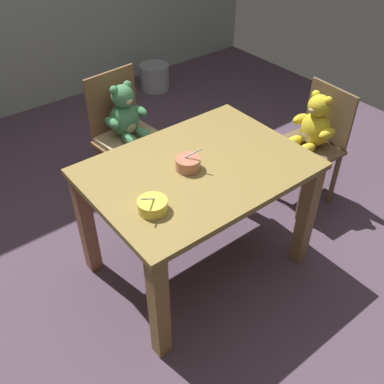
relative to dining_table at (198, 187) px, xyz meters
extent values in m
cube|color=#4E3C4B|center=(0.00, 0.00, -0.61)|extent=(5.20, 5.20, 0.04)
cube|color=olive|center=(0.00, 0.00, 0.12)|extent=(1.14, 0.82, 0.03)
cube|color=olive|center=(-0.52, -0.36, -0.24)|extent=(0.08, 0.08, 0.69)
cube|color=olive|center=(0.52, -0.36, -0.24)|extent=(0.08, 0.08, 0.69)
cube|color=#905B3E|center=(-0.52, 0.36, -0.24)|extent=(0.08, 0.08, 0.69)
cube|color=#905D3C|center=(0.52, 0.36, -0.24)|extent=(0.08, 0.08, 0.69)
cube|color=brown|center=(0.08, 0.80, -0.16)|extent=(0.45, 0.45, 0.02)
cube|color=brown|center=(0.06, 1.00, 0.07)|extent=(0.38, 0.05, 0.45)
cylinder|color=brown|center=(-0.08, 0.61, -0.38)|extent=(0.04, 0.04, 0.41)
cylinder|color=brown|center=(0.27, 0.65, -0.38)|extent=(0.04, 0.04, 0.41)
cylinder|color=brown|center=(-0.11, 0.96, -0.38)|extent=(0.04, 0.04, 0.41)
cylinder|color=brown|center=(0.24, 0.99, -0.38)|extent=(0.04, 0.04, 0.41)
cube|color=tan|center=(0.08, 0.80, -0.14)|extent=(0.41, 0.41, 0.04)
ellipsoid|color=#438552|center=(0.07, 0.87, 0.00)|extent=(0.22, 0.19, 0.23)
ellipsoid|color=#CDC38B|center=(0.08, 0.82, -0.01)|extent=(0.12, 0.07, 0.14)
sphere|color=#438552|center=(0.07, 0.86, 0.17)|extent=(0.15, 0.15, 0.15)
ellipsoid|color=#CDC38B|center=(0.08, 0.81, 0.16)|extent=(0.06, 0.06, 0.04)
sphere|color=#438552|center=(0.02, 0.87, 0.23)|extent=(0.06, 0.06, 0.06)
sphere|color=#438552|center=(0.12, 0.88, 0.23)|extent=(0.06, 0.06, 0.06)
ellipsoid|color=#438552|center=(-0.04, 0.84, 0.03)|extent=(0.08, 0.14, 0.06)
ellipsoid|color=#438552|center=(0.19, 0.86, 0.03)|extent=(0.08, 0.14, 0.06)
ellipsoid|color=#438552|center=(0.03, 0.75, -0.08)|extent=(0.08, 0.16, 0.07)
ellipsoid|color=#438552|center=(0.14, 0.76, -0.08)|extent=(0.08, 0.16, 0.07)
cube|color=brown|center=(0.96, 0.04, -0.16)|extent=(0.40, 0.42, 0.02)
cube|color=brown|center=(1.14, 0.03, 0.04)|extent=(0.04, 0.37, 0.39)
cylinder|color=brown|center=(0.81, 0.22, -0.38)|extent=(0.04, 0.04, 0.41)
cylinder|color=brown|center=(0.79, -0.12, -0.38)|extent=(0.04, 0.04, 0.41)
cylinder|color=brown|center=(1.13, 0.20, -0.38)|extent=(0.04, 0.04, 0.41)
cylinder|color=brown|center=(1.11, -0.14, -0.38)|extent=(0.04, 0.04, 0.41)
ellipsoid|color=gold|center=(1.02, 0.04, -0.03)|extent=(0.19, 0.22, 0.24)
ellipsoid|color=beige|center=(0.97, 0.04, -0.05)|extent=(0.07, 0.12, 0.14)
sphere|color=gold|center=(1.01, 0.04, 0.14)|extent=(0.15, 0.15, 0.15)
ellipsoid|color=beige|center=(0.96, 0.04, 0.13)|extent=(0.05, 0.06, 0.04)
sphere|color=gold|center=(1.03, 0.09, 0.19)|extent=(0.06, 0.06, 0.06)
sphere|color=gold|center=(1.02, -0.01, 0.19)|extent=(0.06, 0.06, 0.06)
ellipsoid|color=gold|center=(1.01, 0.15, -0.01)|extent=(0.14, 0.07, 0.07)
ellipsoid|color=gold|center=(0.99, -0.08, -0.01)|extent=(0.14, 0.07, 0.07)
ellipsoid|color=gold|center=(0.90, 0.10, -0.12)|extent=(0.16, 0.08, 0.07)
ellipsoid|color=gold|center=(0.90, -0.01, -0.12)|extent=(0.16, 0.08, 0.07)
cylinder|color=#B56C51|center=(-0.05, 0.02, 0.17)|extent=(0.13, 0.13, 0.06)
cylinder|color=#B56C51|center=(-0.05, 0.02, 0.14)|extent=(0.07, 0.07, 0.01)
cylinder|color=beige|center=(-0.05, 0.02, 0.20)|extent=(0.11, 0.11, 0.01)
cylinder|color=#BCBCC1|center=(-0.03, 0.00, 0.23)|extent=(0.07, 0.07, 0.07)
ellipsoid|color=#BCBCC1|center=(-0.06, 0.02, 0.19)|extent=(0.04, 0.04, 0.01)
cylinder|color=yellow|center=(-0.37, -0.14, 0.17)|extent=(0.14, 0.14, 0.06)
cylinder|color=yellow|center=(-0.37, -0.14, 0.14)|extent=(0.08, 0.08, 0.01)
cylinder|color=beige|center=(-0.37, -0.14, 0.19)|extent=(0.11, 0.11, 0.01)
cylinder|color=#BCBCC1|center=(-0.40, -0.15, 0.23)|extent=(0.09, 0.04, 0.07)
ellipsoid|color=#BCBCC1|center=(-0.37, -0.14, 0.19)|extent=(0.04, 0.03, 0.01)
cylinder|color=#93969B|center=(1.16, 2.15, -0.46)|extent=(0.30, 0.30, 0.26)
camera|label=1|loc=(-1.15, -1.42, 1.46)|focal=40.82mm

